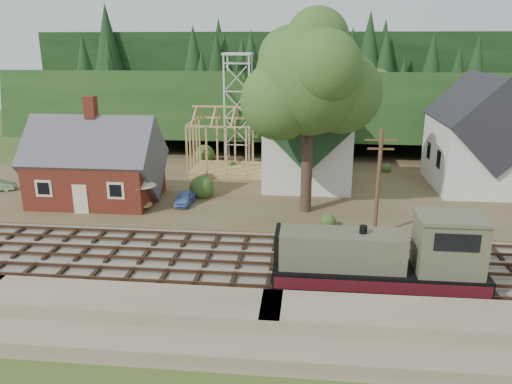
# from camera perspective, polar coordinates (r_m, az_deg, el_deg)

# --- Properties ---
(ground) EXTENTS (140.00, 140.00, 0.00)m
(ground) POSITION_cam_1_polar(r_m,az_deg,el_deg) (32.06, 1.85, -8.34)
(ground) COLOR #384C1E
(ground) RESTS_ON ground
(embankment) EXTENTS (64.00, 5.00, 1.60)m
(embankment) POSITION_cam_1_polar(r_m,az_deg,el_deg) (24.66, 0.32, -16.74)
(embankment) COLOR #7F7259
(embankment) RESTS_ON ground
(railroad_bed) EXTENTS (64.00, 11.00, 0.16)m
(railroad_bed) POSITION_cam_1_polar(r_m,az_deg,el_deg) (32.02, 1.85, -8.21)
(railroad_bed) COLOR #726B5B
(railroad_bed) RESTS_ON ground
(village_flat) EXTENTS (64.00, 26.00, 0.30)m
(village_flat) POSITION_cam_1_polar(r_m,az_deg,el_deg) (48.88, 3.41, 0.80)
(village_flat) COLOR brown
(village_flat) RESTS_ON ground
(hillside) EXTENTS (70.00, 28.96, 12.74)m
(hillside) POSITION_cam_1_polar(r_m,az_deg,el_deg) (72.27, 4.32, 5.93)
(hillside) COLOR #1E3F19
(hillside) RESTS_ON ground
(ridge) EXTENTS (80.00, 20.00, 12.00)m
(ridge) POSITION_cam_1_polar(r_m,az_deg,el_deg) (88.02, 4.66, 7.88)
(ridge) COLOR black
(ridge) RESTS_ON ground
(depot) EXTENTS (10.80, 7.41, 9.00)m
(depot) POSITION_cam_1_polar(r_m,az_deg,el_deg) (45.04, -17.78, 2.65)
(depot) COLOR #541B13
(depot) RESTS_ON village_flat
(church) EXTENTS (8.40, 15.17, 13.00)m
(church) POSITION_cam_1_polar(r_m,az_deg,el_deg) (49.35, 5.94, 6.89)
(church) COLOR silver
(church) RESTS_ON village_flat
(farmhouse) EXTENTS (8.40, 10.80, 10.60)m
(farmhouse) POSITION_cam_1_polar(r_m,az_deg,el_deg) (51.29, 24.18, 5.53)
(farmhouse) COLOR silver
(farmhouse) RESTS_ON village_flat
(timber_frame) EXTENTS (8.20, 6.20, 6.99)m
(timber_frame) POSITION_cam_1_polar(r_m,az_deg,el_deg) (52.60, -2.90, 5.46)
(timber_frame) COLOR tan
(timber_frame) RESTS_ON village_flat
(lattice_tower) EXTENTS (3.20, 3.20, 12.12)m
(lattice_tower) POSITION_cam_1_polar(r_m,az_deg,el_deg) (57.61, -2.06, 13.25)
(lattice_tower) COLOR silver
(lattice_tower) RESTS_ON village_flat
(big_tree) EXTENTS (10.90, 8.40, 14.70)m
(big_tree) POSITION_cam_1_polar(r_m,az_deg,el_deg) (39.17, 6.33, 11.74)
(big_tree) COLOR #38281E
(big_tree) RESTS_ON village_flat
(telegraph_pole_near) EXTENTS (2.20, 0.28, 8.00)m
(telegraph_pole_near) POSITION_cam_1_polar(r_m,az_deg,el_deg) (35.76, 13.80, 1.12)
(telegraph_pole_near) COLOR #4C331E
(telegraph_pole_near) RESTS_ON ground
(locomotive) EXTENTS (11.48, 2.87, 4.61)m
(locomotive) POSITION_cam_1_polar(r_m,az_deg,el_deg) (28.77, 14.75, -7.49)
(locomotive) COLOR black
(locomotive) RESTS_ON railroad_bed
(car_blue) EXTENTS (1.38, 3.27, 1.11)m
(car_blue) POSITION_cam_1_polar(r_m,az_deg,el_deg) (42.87, -8.16, -0.68)
(car_blue) COLOR #5F80CC
(car_blue) RESTS_ON village_flat
(patio_set) EXTENTS (2.42, 2.42, 2.70)m
(patio_set) POSITION_cam_1_polar(r_m,az_deg,el_deg) (41.42, -12.99, 0.94)
(patio_set) COLOR silver
(patio_set) RESTS_ON village_flat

